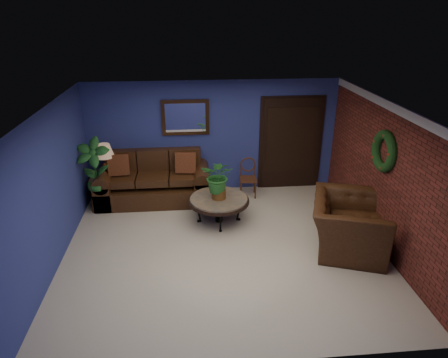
{
  "coord_description": "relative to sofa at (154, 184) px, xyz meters",
  "views": [
    {
      "loc": [
        -0.55,
        -5.94,
        3.94
      ],
      "look_at": [
        0.05,
        0.55,
        1.08
      ],
      "focal_mm": 32.0,
      "sensor_mm": 36.0,
      "label": 1
    }
  ],
  "objects": [
    {
      "name": "table_lamp",
      "position": [
        -0.97,
        -0.04,
        0.7
      ],
      "size": [
        0.39,
        0.39,
        0.66
      ],
      "color": "#402714",
      "rests_on": "end_table"
    },
    {
      "name": "wall_mirror",
      "position": [
        0.73,
        0.37,
        1.37
      ],
      "size": [
        1.02,
        0.06,
        0.77
      ],
      "primitive_type": "cube",
      "color": "#402714",
      "rests_on": "wall_back"
    },
    {
      "name": "floor_plant",
      "position": [
        3.68,
        -1.66,
        0.02
      ],
      "size": [
        0.37,
        0.31,
        0.75
      ],
      "color": "brown",
      "rests_on": "ground"
    },
    {
      "name": "armchair",
      "position": [
        3.48,
        -2.28,
        0.11
      ],
      "size": [
        1.64,
        1.75,
        0.92
      ],
      "primitive_type": "imported",
      "rotation": [
        0.0,
        0.0,
        1.23
      ],
      "color": "#412512",
      "rests_on": "ground"
    },
    {
      "name": "floor",
      "position": [
        1.33,
        -2.09,
        -0.35
      ],
      "size": [
        5.5,
        5.5,
        0.0
      ],
      "primitive_type": "plane",
      "color": "beige",
      "rests_on": "ground"
    },
    {
      "name": "ceiling",
      "position": [
        1.33,
        -2.09,
        2.15
      ],
      "size": [
        5.5,
        5.0,
        0.02
      ],
      "primitive_type": "cube",
      "color": "white",
      "rests_on": "wall_back"
    },
    {
      "name": "tall_plant",
      "position": [
        -1.12,
        -0.44,
        0.49
      ],
      "size": [
        0.76,
        0.58,
        1.56
      ],
      "color": "brown",
      "rests_on": "ground"
    },
    {
      "name": "wall_left",
      "position": [
        -1.42,
        -2.09,
        0.9
      ],
      "size": [
        0.04,
        5.0,
        2.5
      ],
      "primitive_type": "cube",
      "color": "navy",
      "rests_on": "ground"
    },
    {
      "name": "wall_back",
      "position": [
        1.33,
        0.41,
        0.9
      ],
      "size": [
        5.5,
        0.04,
        2.5
      ],
      "primitive_type": "cube",
      "color": "navy",
      "rests_on": "ground"
    },
    {
      "name": "coffee_plant",
      "position": [
        1.32,
        -1.13,
        0.6
      ],
      "size": [
        0.74,
        0.69,
        0.8
      ],
      "color": "brown",
      "rests_on": "coffee_table"
    },
    {
      "name": "wall_right_brick",
      "position": [
        4.08,
        -2.09,
        0.9
      ],
      "size": [
        0.04,
        5.0,
        2.5
      ],
      "primitive_type": "cube",
      "color": "maroon",
      "rests_on": "ground"
    },
    {
      "name": "sofa",
      "position": [
        0.0,
        0.0,
        0.0
      ],
      "size": [
        2.41,
        1.04,
        1.08
      ],
      "color": "#412512",
      "rests_on": "ground"
    },
    {
      "name": "crown_molding",
      "position": [
        4.05,
        -2.09,
        2.08
      ],
      "size": [
        0.03,
        5.0,
        0.14
      ],
      "primitive_type": "cube",
      "color": "white",
      "rests_on": "wall_right_brick"
    },
    {
      "name": "side_chair",
      "position": [
        2.07,
        0.02,
        0.13
      ],
      "size": [
        0.4,
        0.4,
        0.85
      ],
      "rotation": [
        0.0,
        0.0,
        -0.09
      ],
      "color": "#552A18",
      "rests_on": "ground"
    },
    {
      "name": "coffee_table",
      "position": [
        1.32,
        -1.13,
        0.1
      ],
      "size": [
        1.18,
        1.18,
        0.51
      ],
      "rotation": [
        0.0,
        0.0,
        -0.33
      ],
      "color": "#54504A",
      "rests_on": "ground"
    },
    {
      "name": "wreath",
      "position": [
        4.02,
        -2.04,
        1.35
      ],
      "size": [
        0.16,
        0.72,
        0.72
      ],
      "primitive_type": "torus",
      "rotation": [
        0.0,
        1.57,
        0.0
      ],
      "color": "black",
      "rests_on": "wall_right_brick"
    },
    {
      "name": "closet_door",
      "position": [
        3.08,
        0.38,
        0.7
      ],
      "size": [
        1.44,
        0.06,
        2.18
      ],
      "primitive_type": "cube",
      "color": "black",
      "rests_on": "wall_back"
    },
    {
      "name": "end_table",
      "position": [
        -0.97,
        -0.04,
        0.13
      ],
      "size": [
        0.69,
        0.69,
        0.63
      ],
      "color": "#54504A",
      "rests_on": "ground"
    }
  ]
}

